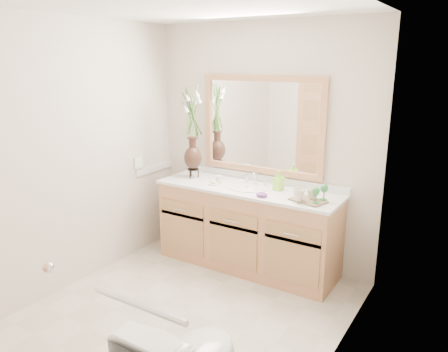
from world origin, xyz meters
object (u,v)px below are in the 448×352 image
Objects in this scene: tumbler at (219,179)px; soap_bottle at (278,181)px; flower_vase at (192,120)px; tray at (308,201)px.

soap_bottle is at bearing 11.09° from tumbler.
flower_vase reaches higher than tumbler.
flower_vase is 1.09m from soap_bottle.
tumbler is at bearing -8.91° from flower_vase.
flower_vase is 1.47m from tray.
soap_bottle is (0.60, 0.12, 0.04)m from tumbler.
flower_vase reaches higher than tray.
tray is (0.98, -0.07, -0.03)m from tumbler.
tray is at bearing -15.73° from soap_bottle.
tumbler is 0.98m from tray.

